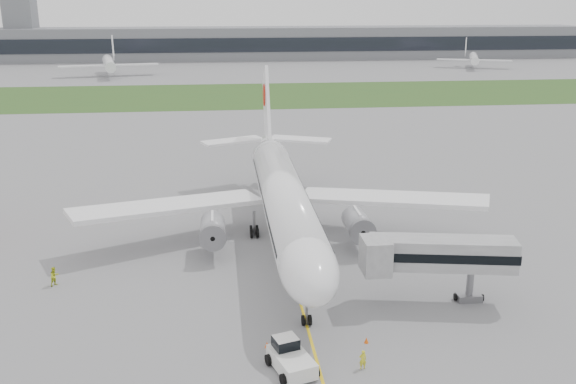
{
  "coord_description": "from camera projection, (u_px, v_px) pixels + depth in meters",
  "views": [
    {
      "loc": [
        -7.06,
        -64.13,
        27.2
      ],
      "look_at": [
        0.26,
        2.0,
        6.84
      ],
      "focal_mm": 40.0,
      "sensor_mm": 36.0,
      "label": 1
    }
  ],
  "objects": [
    {
      "name": "ground",
      "position": [
        288.0,
        257.0,
        69.65
      ],
      "size": [
        600.0,
        600.0,
        0.0
      ],
      "primitive_type": "plane",
      "color": "gray",
      "rests_on": "ground"
    },
    {
      "name": "apron_markings",
      "position": [
        293.0,
        277.0,
        64.9
      ],
      "size": [
        70.0,
        70.0,
        0.04
      ],
      "primitive_type": null,
      "color": "yellow",
      "rests_on": "ground"
    },
    {
      "name": "grass_strip",
      "position": [
        242.0,
        95.0,
        183.7
      ],
      "size": [
        600.0,
        50.0,
        0.02
      ],
      "primitive_type": "cube",
      "color": "#395B22",
      "rests_on": "ground"
    },
    {
      "name": "terminal_building",
      "position": [
        231.0,
        43.0,
        286.08
      ],
      "size": [
        320.0,
        22.3,
        14.0
      ],
      "color": "gray",
      "rests_on": "ground"
    },
    {
      "name": "control_tower",
      "position": [
        26.0,
        61.0,
        280.68
      ],
      "size": [
        12.0,
        12.0,
        56.0
      ],
      "primitive_type": null,
      "color": "gray",
      "rests_on": "ground"
    },
    {
      "name": "airliner",
      "position": [
        283.0,
        195.0,
        72.63
      ],
      "size": [
        48.13,
        53.95,
        17.88
      ],
      "color": "white",
      "rests_on": "ground"
    },
    {
      "name": "pushback_tug",
      "position": [
        290.0,
        357.0,
        48.59
      ],
      "size": [
        3.95,
        4.89,
        2.23
      ],
      "rotation": [
        0.0,
        0.0,
        0.3
      ],
      "color": "white",
      "rests_on": "ground"
    },
    {
      "name": "jet_bridge",
      "position": [
        433.0,
        254.0,
        58.08
      ],
      "size": [
        14.18,
        5.21,
        6.47
      ],
      "rotation": [
        0.0,
        0.0,
        -0.18
      ],
      "color": "#B3B4B6",
      "rests_on": "ground"
    },
    {
      "name": "safety_cone_left",
      "position": [
        267.0,
        344.0,
        51.77
      ],
      "size": [
        0.37,
        0.37,
        0.51
      ],
      "primitive_type": "cone",
      "color": "#FF5C0D",
      "rests_on": "ground"
    },
    {
      "name": "safety_cone_right",
      "position": [
        366.0,
        340.0,
        52.44
      ],
      "size": [
        0.37,
        0.37,
        0.51
      ],
      "primitive_type": "cone",
      "color": "#FF5C0D",
      "rests_on": "ground"
    },
    {
      "name": "ground_crew_near",
      "position": [
        363.0,
        359.0,
        48.65
      ],
      "size": [
        0.61,
        0.43,
        1.57
      ],
      "primitive_type": "imported",
      "rotation": [
        0.0,
        0.0,
        3.23
      ],
      "color": "yellow",
      "rests_on": "ground"
    },
    {
      "name": "ground_crew_far",
      "position": [
        55.0,
        276.0,
        62.66
      ],
      "size": [
        1.17,
        1.2,
        1.94
      ],
      "primitive_type": "imported",
      "rotation": [
        0.0,
        0.0,
        0.87
      ],
      "color": "#BFCC22",
      "rests_on": "ground"
    },
    {
      "name": "distant_aircraft_left",
      "position": [
        110.0,
        76.0,
        227.4
      ],
      "size": [
        39.21,
        36.01,
        13.06
      ],
      "primitive_type": null,
      "rotation": [
        0.0,
        0.0,
        0.19
      ],
      "color": "white",
      "rests_on": "ground"
    },
    {
      "name": "distant_aircraft_right",
      "position": [
        473.0,
        68.0,
        252.96
      ],
      "size": [
        35.44,
        33.43,
        10.91
      ],
      "primitive_type": null,
      "rotation": [
        0.0,
        0.0,
        -0.35
      ],
      "color": "white",
      "rests_on": "ground"
    }
  ]
}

